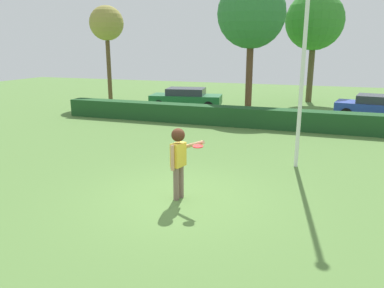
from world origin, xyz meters
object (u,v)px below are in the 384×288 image
(person, at_px, (179,155))
(oak_tree, at_px, (251,14))
(parked_car_green, at_px, (186,97))
(parked_car_blue, at_px, (380,106))
(frisbee, at_px, (198,146))
(maple_tree, at_px, (107,25))
(lamppost, at_px, (305,40))
(birch_tree, at_px, (315,21))

(person, distance_m, oak_tree, 15.08)
(parked_car_green, distance_m, parked_car_blue, 10.56)
(person, relative_size, parked_car_green, 0.40)
(frisbee, bearing_deg, parked_car_green, 111.33)
(oak_tree, height_order, maple_tree, oak_tree)
(parked_car_green, relative_size, oak_tree, 0.59)
(person, bearing_deg, parked_car_blue, 65.40)
(lamppost, distance_m, birch_tree, 14.99)
(frisbee, bearing_deg, person, 171.04)
(frisbee, height_order, oak_tree, oak_tree)
(birch_tree, bearing_deg, lamppost, -88.94)
(parked_car_blue, xyz_separation_m, oak_tree, (-7.05, 1.37, 4.76))
(person, relative_size, birch_tree, 0.25)
(oak_tree, relative_size, maple_tree, 1.20)
(lamppost, bearing_deg, oak_tree, 108.57)
(person, distance_m, parked_car_green, 13.79)
(person, height_order, birch_tree, birch_tree)
(frisbee, relative_size, oak_tree, 0.03)
(person, distance_m, maple_tree, 17.54)
(frisbee, distance_m, parked_car_blue, 14.22)
(frisbee, distance_m, maple_tree, 17.85)
(person, distance_m, parked_car_blue, 14.34)
(birch_tree, relative_size, maple_tree, 1.15)
(birch_tree, height_order, maple_tree, birch_tree)
(frisbee, relative_size, birch_tree, 0.04)
(person, xyz_separation_m, parked_car_blue, (5.97, 13.03, -0.44))
(parked_car_green, bearing_deg, maple_tree, 172.81)
(lamppost, height_order, maple_tree, lamppost)
(oak_tree, relative_size, birch_tree, 1.04)
(lamppost, distance_m, parked_car_green, 12.19)
(maple_tree, bearing_deg, person, -53.25)
(frisbee, relative_size, maple_tree, 0.04)
(parked_car_green, height_order, birch_tree, birch_tree)
(birch_tree, bearing_deg, oak_tree, -128.95)
(birch_tree, bearing_deg, frisbee, -95.35)
(frisbee, bearing_deg, parked_car_blue, 67.43)
(person, height_order, frisbee, person)
(parked_car_green, bearing_deg, frisbee, -68.67)
(lamppost, relative_size, birch_tree, 0.98)
(parked_car_green, bearing_deg, person, -70.54)
(oak_tree, bearing_deg, parked_car_blue, -11.01)
(person, bearing_deg, lamppost, 54.96)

